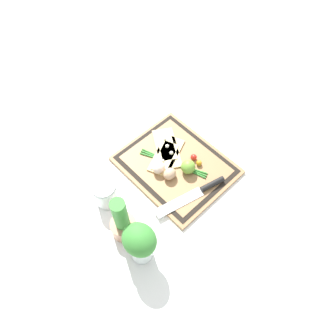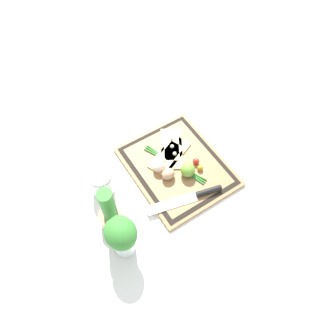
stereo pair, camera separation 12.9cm
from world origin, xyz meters
name	(u,v)px [view 1 (the left image)]	position (x,y,z in m)	size (l,w,h in m)	color
ground_plane	(176,166)	(0.00, 0.00, 0.00)	(6.00, 6.00, 0.00)	white
cutting_board	(176,165)	(0.00, 0.00, 0.01)	(0.43, 0.36, 0.02)	#997047
pizza_slice_near	(167,147)	(0.08, -0.03, 0.02)	(0.22, 0.18, 0.02)	#DBBC7F
pizza_slice_far	(166,155)	(0.06, 0.00, 0.02)	(0.16, 0.21, 0.02)	#DBBC7F
knife	(202,190)	(-0.16, 0.02, 0.03)	(0.10, 0.30, 0.02)	silver
egg_brown	(170,174)	(-0.03, 0.06, 0.04)	(0.04, 0.05, 0.04)	tan
egg_pink	(159,168)	(0.02, 0.07, 0.04)	(0.04, 0.05, 0.04)	beige
lime	(188,167)	(-0.06, -0.01, 0.05)	(0.06, 0.06, 0.06)	#70A838
cherry_tomato_red	(194,157)	(-0.03, -0.07, 0.03)	(0.03, 0.03, 0.03)	red
cherry_tomato_yellow	(199,163)	(-0.07, -0.06, 0.03)	(0.02, 0.02, 0.02)	orange
scallion_bunch	(173,163)	(0.01, 0.01, 0.02)	(0.28, 0.13, 0.01)	#388433
herb_pot	(123,223)	(-0.07, 0.33, 0.08)	(0.09, 0.09, 0.22)	#AD7A5B
sauce_jar	(106,195)	(0.07, 0.30, 0.05)	(0.09, 0.09, 0.11)	silver
herb_glass	(140,243)	(-0.18, 0.34, 0.11)	(0.12, 0.10, 0.19)	silver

